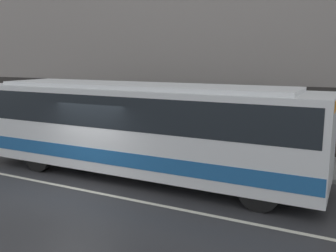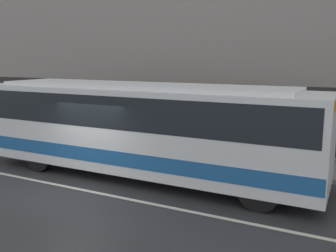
{
  "view_description": "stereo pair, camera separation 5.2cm",
  "coord_description": "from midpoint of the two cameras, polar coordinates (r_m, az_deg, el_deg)",
  "views": [
    {
      "loc": [
        7.27,
        -8.35,
        3.89
      ],
      "look_at": [
        2.04,
        1.97,
        1.78
      ],
      "focal_mm": 40.0,
      "sensor_mm": 36.0,
      "label": 1
    },
    {
      "loc": [
        7.32,
        -8.32,
        3.89
      ],
      "look_at": [
        2.04,
        1.97,
        1.78
      ],
      "focal_mm": 40.0,
      "sensor_mm": 36.0,
      "label": 2
    }
  ],
  "objects": [
    {
      "name": "building_facade",
      "position": [
        17.2,
        1.71,
        15.51
      ],
      "size": [
        60.0,
        0.35,
        11.3
      ],
      "color": "gray",
      "rests_on": "ground_plane"
    },
    {
      "name": "lane_stripe",
      "position": [
        11.74,
        -13.69,
        -9.32
      ],
      "size": [
        54.0,
        0.14,
        0.01
      ],
      "color": "beige",
      "rests_on": "ground_plane"
    },
    {
      "name": "ground_plane",
      "position": [
        11.74,
        -13.69,
        -9.33
      ],
      "size": [
        60.0,
        60.0,
        0.0
      ],
      "primitive_type": "plane",
      "color": "#2D2D30"
    },
    {
      "name": "sidewalk",
      "position": [
        16.11,
        -0.89,
        -3.4
      ],
      "size": [
        60.0,
        3.01,
        0.14
      ],
      "color": "gray",
      "rests_on": "ground_plane"
    },
    {
      "name": "transit_bus",
      "position": [
        12.27,
        -4.45,
        0.17
      ],
      "size": [
        11.69,
        2.59,
        3.08
      ],
      "color": "white",
      "rests_on": "ground_plane"
    }
  ]
}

